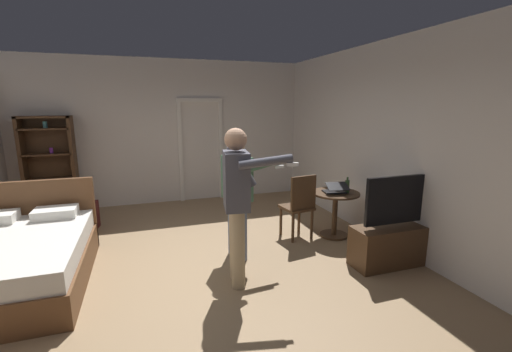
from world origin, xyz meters
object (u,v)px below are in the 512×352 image
(tv_flatscreen, at_px, (397,239))
(person_striped_shirt, at_px, (238,191))
(bookshelf, at_px, (50,162))
(laptop, at_px, (335,190))
(bottle_on_table, at_px, (347,186))
(wooden_chair, at_px, (299,204))
(person_blue_shirt, at_px, (238,196))
(bed, at_px, (11,261))
(suitcase_small, at_px, (76,220))
(side_table, at_px, (335,206))
(suitcase_dark, at_px, (80,217))

(tv_flatscreen, relative_size, person_striped_shirt, 0.75)
(bookshelf, height_order, laptop, bookshelf)
(bottle_on_table, bearing_deg, wooden_chair, 166.62)
(bottle_on_table, distance_m, person_blue_shirt, 2.09)
(wooden_chair, bearing_deg, bed, -176.15)
(bottle_on_table, height_order, person_striped_shirt, person_striped_shirt)
(bookshelf, xyz_separation_m, tv_flatscreen, (4.62, -3.68, -0.64))
(wooden_chair, bearing_deg, laptop, -13.87)
(person_blue_shirt, distance_m, suitcase_small, 3.20)
(laptop, bearing_deg, person_striped_shirt, -173.43)
(bookshelf, bearing_deg, wooden_chair, -33.68)
(side_table, height_order, wooden_chair, wooden_chair)
(bed, bearing_deg, laptop, 1.59)
(bed, bearing_deg, person_striped_shirt, -1.41)
(side_table, distance_m, laptop, 0.28)
(side_table, distance_m, bottle_on_table, 0.36)
(tv_flatscreen, relative_size, laptop, 3.20)
(bookshelf, bearing_deg, tv_flatscreen, -38.52)
(wooden_chair, xyz_separation_m, person_blue_shirt, (-1.22, -0.97, 0.48))
(laptop, distance_m, suitcase_dark, 4.08)
(bottle_on_table, distance_m, wooden_chair, 0.76)
(person_striped_shirt, xyz_separation_m, suitcase_small, (-2.22, 1.66, -0.71))
(tv_flatscreen, distance_m, person_blue_shirt, 2.16)
(bed, xyz_separation_m, tv_flatscreen, (4.46, -0.90, 0.03))
(tv_flatscreen, distance_m, suitcase_small, 4.79)
(bottle_on_table, relative_size, person_blue_shirt, 0.14)
(bottle_on_table, relative_size, suitcase_dark, 0.50)
(suitcase_dark, distance_m, suitcase_small, 0.10)
(side_table, relative_size, suitcase_dark, 1.49)
(tv_flatscreen, distance_m, person_striped_shirt, 2.12)
(bed, xyz_separation_m, person_striped_shirt, (2.60, -0.06, 0.61))
(bed, height_order, wooden_chair, bed)
(suitcase_small, bearing_deg, wooden_chair, -9.39)
(suitcase_dark, bearing_deg, side_table, -11.07)
(bookshelf, height_order, person_striped_shirt, bookshelf)
(wooden_chair, bearing_deg, side_table, -8.79)
(bookshelf, bearing_deg, suitcase_small, -65.50)
(bed, bearing_deg, suitcase_small, 76.69)
(bottle_on_table, bearing_deg, person_blue_shirt, -157.36)
(bottle_on_table, xyz_separation_m, suitcase_dark, (-3.90, 1.60, -0.58))
(laptop, height_order, person_blue_shirt, person_blue_shirt)
(side_table, xyz_separation_m, suitcase_small, (-3.82, 1.44, -0.27))
(person_blue_shirt, relative_size, suitcase_small, 3.27)
(suitcase_small, bearing_deg, side_table, -7.50)
(laptop, bearing_deg, bottle_on_table, -11.92)
(suitcase_small, bearing_deg, suitcase_dark, 68.69)
(bed, distance_m, tv_flatscreen, 4.55)
(bottle_on_table, bearing_deg, bed, -178.97)
(suitcase_dark, bearing_deg, person_striped_shirt, -27.91)
(laptop, distance_m, bottle_on_table, 0.19)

